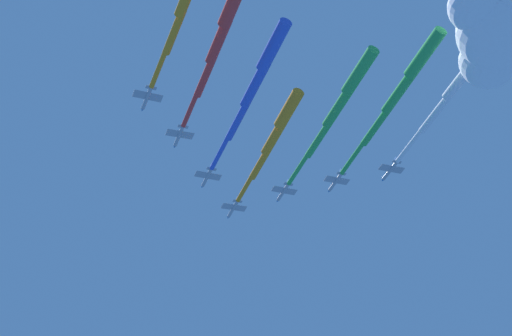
% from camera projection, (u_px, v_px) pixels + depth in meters
% --- Properties ---
extents(jet_lead, '(59.15, 10.34, 3.96)m').
position_uv_depth(jet_lead, '(274.00, 137.00, 211.86)').
color(jet_lead, '#9EA3AD').
extents(jet_port_inner, '(67.81, 10.61, 3.92)m').
position_uv_depth(jet_port_inner, '(255.00, 83.00, 196.41)').
color(jet_port_inner, '#9EA3AD').
extents(jet_starboard_inner, '(66.90, 10.40, 3.91)m').
position_uv_depth(jet_starboard_inner, '(339.00, 106.00, 205.62)').
color(jet_starboard_inner, '#9EA3AD').
extents(jet_port_mid, '(62.41, 11.41, 3.99)m').
position_uv_depth(jet_port_mid, '(218.00, 40.00, 188.70)').
color(jet_port_mid, '#9EA3AD').
extents(jet_starboard_mid, '(67.84, 10.76, 3.97)m').
position_uv_depth(jet_starboard_mid, '(400.00, 90.00, 199.98)').
color(jet_starboard_mid, '#9EA3AD').
extents(jet_starboard_outer, '(67.00, 10.82, 3.98)m').
position_uv_depth(jet_starboard_outer, '(462.00, 76.00, 195.41)').
color(jet_starboard_outer, '#9EA3AD').
extents(cloud_puff, '(33.74, 27.04, 22.35)m').
position_uv_depth(cloud_puff, '(497.00, 28.00, 184.83)').
color(cloud_puff, white).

